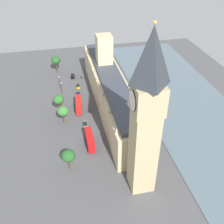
{
  "coord_description": "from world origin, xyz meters",
  "views": [
    {
      "loc": [
        19.19,
        98.87,
        68.06
      ],
      "look_at": [
        1.0,
        16.01,
        8.13
      ],
      "focal_mm": 42.82,
      "sensor_mm": 36.0,
      "label": 1
    }
  ],
  "objects_px": {
    "car_silver_far_end": "(85,125)",
    "street_lamp_slot_11": "(60,80)",
    "pedestrian_midblock": "(81,77)",
    "plane_tree_slot_10": "(68,156)",
    "clock_tower": "(146,117)",
    "double_decker_bus_kerbside": "(90,140)",
    "car_black_opposite_hall": "(73,76)",
    "double_decker_bus_leading": "(79,105)",
    "street_lamp_slot_12": "(61,86)",
    "plane_tree_trailing": "(63,111)",
    "car_yellow_cab_corner": "(78,86)",
    "plane_tree_near_tower": "(59,100)",
    "car_blue_under_trees": "(78,95)",
    "plane_tree_by_river_gate": "(56,60)",
    "parliament_building": "(110,90)"
  },
  "relations": [
    {
      "from": "car_black_opposite_hall",
      "to": "double_decker_bus_leading",
      "type": "bearing_deg",
      "value": 94.09
    },
    {
      "from": "car_yellow_cab_corner",
      "to": "plane_tree_near_tower",
      "type": "height_order",
      "value": "plane_tree_near_tower"
    },
    {
      "from": "pedestrian_midblock",
      "to": "plane_tree_trailing",
      "type": "relative_size",
      "value": 0.21
    },
    {
      "from": "plane_tree_by_river_gate",
      "to": "street_lamp_slot_12",
      "type": "relative_size",
      "value": 1.6
    },
    {
      "from": "pedestrian_midblock",
      "to": "street_lamp_slot_12",
      "type": "bearing_deg",
      "value": -92.4
    },
    {
      "from": "pedestrian_midblock",
      "to": "plane_tree_slot_10",
      "type": "height_order",
      "value": "plane_tree_slot_10"
    },
    {
      "from": "car_yellow_cab_corner",
      "to": "street_lamp_slot_12",
      "type": "relative_size",
      "value": 0.75
    },
    {
      "from": "street_lamp_slot_12",
      "to": "pedestrian_midblock",
      "type": "bearing_deg",
      "value": -129.72
    },
    {
      "from": "car_blue_under_trees",
      "to": "plane_tree_trailing",
      "type": "xyz_separation_m",
      "value": [
        8.15,
        19.61,
        4.88
      ]
    },
    {
      "from": "car_blue_under_trees",
      "to": "parliament_building",
      "type": "bearing_deg",
      "value": -37.9
    },
    {
      "from": "double_decker_bus_leading",
      "to": "plane_tree_by_river_gate",
      "type": "distance_m",
      "value": 39.98
    },
    {
      "from": "car_silver_far_end",
      "to": "street_lamp_slot_11",
      "type": "xyz_separation_m",
      "value": [
        8.13,
        -34.84,
        3.29
      ]
    },
    {
      "from": "double_decker_bus_leading",
      "to": "street_lamp_slot_12",
      "type": "xyz_separation_m",
      "value": [
        6.43,
        -15.54,
        1.55
      ]
    },
    {
      "from": "clock_tower",
      "to": "car_silver_far_end",
      "type": "bearing_deg",
      "value": -68.73
    },
    {
      "from": "plane_tree_slot_10",
      "to": "plane_tree_near_tower",
      "type": "bearing_deg",
      "value": -87.84
    },
    {
      "from": "car_blue_under_trees",
      "to": "double_decker_bus_kerbside",
      "type": "distance_m",
      "value": 35.66
    },
    {
      "from": "plane_tree_near_tower",
      "to": "plane_tree_slot_10",
      "type": "relative_size",
      "value": 1.15
    },
    {
      "from": "car_black_opposite_hall",
      "to": "parliament_building",
      "type": "bearing_deg",
      "value": 119.89
    },
    {
      "from": "pedestrian_midblock",
      "to": "street_lamp_slot_11",
      "type": "relative_size",
      "value": 0.28
    },
    {
      "from": "plane_tree_by_river_gate",
      "to": "car_blue_under_trees",
      "type": "bearing_deg",
      "value": 107.43
    },
    {
      "from": "double_decker_bus_leading",
      "to": "double_decker_bus_kerbside",
      "type": "bearing_deg",
      "value": 97.94
    },
    {
      "from": "car_yellow_cab_corner",
      "to": "street_lamp_slot_11",
      "type": "distance_m",
      "value": 9.78
    },
    {
      "from": "street_lamp_slot_12",
      "to": "street_lamp_slot_11",
      "type": "bearing_deg",
      "value": -85.84
    },
    {
      "from": "car_black_opposite_hall",
      "to": "plane_tree_trailing",
      "type": "height_order",
      "value": "plane_tree_trailing"
    },
    {
      "from": "plane_tree_slot_10",
      "to": "street_lamp_slot_12",
      "type": "distance_m",
      "value": 50.18
    },
    {
      "from": "street_lamp_slot_11",
      "to": "pedestrian_midblock",
      "type": "bearing_deg",
      "value": -149.51
    },
    {
      "from": "plane_tree_slot_10",
      "to": "street_lamp_slot_11",
      "type": "distance_m",
      "value": 56.76
    },
    {
      "from": "double_decker_bus_kerbside",
      "to": "plane_tree_slot_10",
      "type": "height_order",
      "value": "plane_tree_slot_10"
    },
    {
      "from": "street_lamp_slot_11",
      "to": "double_decker_bus_kerbside",
      "type": "bearing_deg",
      "value": 100.08
    },
    {
      "from": "double_decker_bus_kerbside",
      "to": "street_lamp_slot_12",
      "type": "height_order",
      "value": "street_lamp_slot_12"
    },
    {
      "from": "car_yellow_cab_corner",
      "to": "pedestrian_midblock",
      "type": "distance_m",
      "value": 9.96
    },
    {
      "from": "street_lamp_slot_11",
      "to": "street_lamp_slot_12",
      "type": "bearing_deg",
      "value": 94.16
    },
    {
      "from": "car_yellow_cab_corner",
      "to": "street_lamp_slot_12",
      "type": "xyz_separation_m",
      "value": [
        8.33,
        3.89,
        3.3
      ]
    },
    {
      "from": "plane_tree_near_tower",
      "to": "plane_tree_slot_10",
      "type": "xyz_separation_m",
      "value": [
        -1.26,
        33.42,
        -1.16
      ]
    },
    {
      "from": "car_yellow_cab_corner",
      "to": "double_decker_bus_kerbside",
      "type": "bearing_deg",
      "value": -86.07
    },
    {
      "from": "street_lamp_slot_11",
      "to": "double_decker_bus_leading",
      "type": "bearing_deg",
      "value": 107.33
    },
    {
      "from": "clock_tower",
      "to": "car_blue_under_trees",
      "type": "distance_m",
      "value": 64.29
    },
    {
      "from": "car_silver_far_end",
      "to": "double_decker_bus_leading",
      "type": "bearing_deg",
      "value": 99.99
    },
    {
      "from": "plane_tree_by_river_gate",
      "to": "clock_tower",
      "type": "bearing_deg",
      "value": 104.37
    },
    {
      "from": "car_black_opposite_hall",
      "to": "car_yellow_cab_corner",
      "type": "distance_m",
      "value": 11.77
    },
    {
      "from": "street_lamp_slot_12",
      "to": "car_silver_far_end",
      "type": "bearing_deg",
      "value": 105.16
    },
    {
      "from": "pedestrian_midblock",
      "to": "plane_tree_slot_10",
      "type": "relative_size",
      "value": 0.21
    },
    {
      "from": "clock_tower",
      "to": "double_decker_bus_kerbside",
      "type": "distance_m",
      "value": 34.91
    },
    {
      "from": "clock_tower",
      "to": "plane_tree_trailing",
      "type": "relative_size",
      "value": 6.56
    },
    {
      "from": "car_blue_under_trees",
      "to": "double_decker_bus_leading",
      "type": "height_order",
      "value": "double_decker_bus_leading"
    },
    {
      "from": "plane_tree_near_tower",
      "to": "double_decker_bus_leading",
      "type": "bearing_deg",
      "value": -171.88
    },
    {
      "from": "street_lamp_slot_12",
      "to": "plane_tree_slot_10",
      "type": "bearing_deg",
      "value": 89.27
    },
    {
      "from": "clock_tower",
      "to": "plane_tree_by_river_gate",
      "type": "distance_m",
      "value": 89.92
    },
    {
      "from": "car_blue_under_trees",
      "to": "clock_tower",
      "type": "bearing_deg",
      "value": -77.14
    },
    {
      "from": "car_silver_far_end",
      "to": "street_lamp_slot_11",
      "type": "height_order",
      "value": "street_lamp_slot_11"
    }
  ]
}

